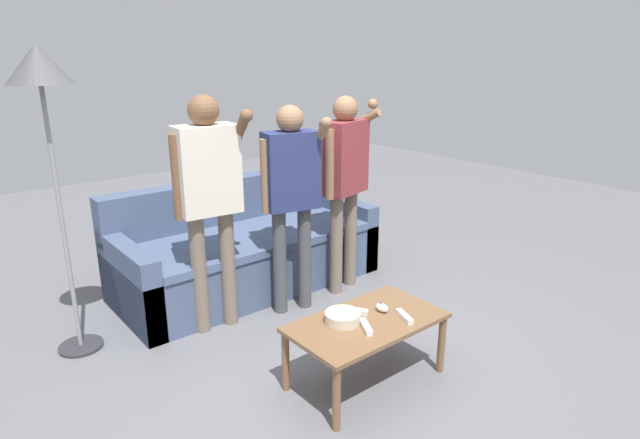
# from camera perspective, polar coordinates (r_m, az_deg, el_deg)

# --- Properties ---
(ground_plane) EXTENTS (12.00, 12.00, 0.00)m
(ground_plane) POSITION_cam_1_polar(r_m,az_deg,el_deg) (3.48, 2.41, -14.85)
(ground_plane) COLOR slate
(couch) EXTENTS (2.11, 0.93, 0.84)m
(couch) POSITION_cam_1_polar(r_m,az_deg,el_deg) (4.45, -8.02, -3.30)
(couch) COLOR #475675
(couch) RESTS_ON ground
(coffee_table) EXTENTS (0.90, 0.51, 0.39)m
(coffee_table) POSITION_cam_1_polar(r_m,az_deg,el_deg) (3.14, 5.01, -11.56)
(coffee_table) COLOR brown
(coffee_table) RESTS_ON ground
(snack_bowl) EXTENTS (0.20, 0.20, 0.06)m
(snack_bowl) POSITION_cam_1_polar(r_m,az_deg,el_deg) (3.07, 2.44, -10.44)
(snack_bowl) COLOR beige
(snack_bowl) RESTS_ON coffee_table
(game_remote_nunchuk) EXTENTS (0.06, 0.09, 0.05)m
(game_remote_nunchuk) POSITION_cam_1_polar(r_m,az_deg,el_deg) (3.21, 6.68, -9.37)
(game_remote_nunchuk) COLOR white
(game_remote_nunchuk) RESTS_ON coffee_table
(floor_lamp) EXTENTS (0.36, 0.36, 1.91)m
(floor_lamp) POSITION_cam_1_polar(r_m,az_deg,el_deg) (3.48, -27.72, 12.44)
(floor_lamp) COLOR #2D2D33
(floor_lamp) RESTS_ON ground
(player_left) EXTENTS (0.47, 0.38, 1.61)m
(player_left) POSITION_cam_1_polar(r_m,az_deg,el_deg) (3.56, -11.86, 3.36)
(player_left) COLOR #756656
(player_left) RESTS_ON ground
(player_center) EXTENTS (0.44, 0.39, 1.52)m
(player_center) POSITION_cam_1_polar(r_m,az_deg,el_deg) (3.77, -3.10, 3.61)
(player_center) COLOR #47474C
(player_center) RESTS_ON ground
(player_right) EXTENTS (0.49, 0.29, 1.56)m
(player_right) POSITION_cam_1_polar(r_m,az_deg,el_deg) (4.13, 2.66, 5.15)
(player_right) COLOR #756656
(player_right) RESTS_ON ground
(game_remote_wand_near) EXTENTS (0.09, 0.16, 0.03)m
(game_remote_wand_near) POSITION_cam_1_polar(r_m,az_deg,el_deg) (3.15, 9.05, -10.24)
(game_remote_wand_near) COLOR white
(game_remote_wand_near) RESTS_ON coffee_table
(game_remote_wand_far) EXTENTS (0.11, 0.15, 0.03)m
(game_remote_wand_far) POSITION_cam_1_polar(r_m,az_deg,el_deg) (3.18, 3.80, -9.75)
(game_remote_wand_far) COLOR white
(game_remote_wand_far) RESTS_ON coffee_table
(game_remote_wand_spare) EXTENTS (0.11, 0.16, 0.03)m
(game_remote_wand_spare) POSITION_cam_1_polar(r_m,az_deg,el_deg) (3.01, 4.95, -11.40)
(game_remote_wand_spare) COLOR white
(game_remote_wand_spare) RESTS_ON coffee_table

